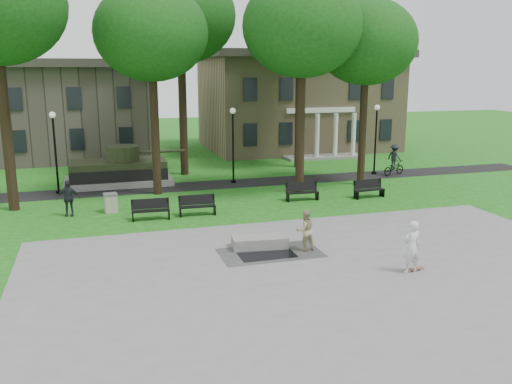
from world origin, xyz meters
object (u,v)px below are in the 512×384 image
(skateboarder, at_px, (412,247))
(concrete_block, at_px, (260,242))
(park_bench_0, at_px, (150,209))
(cyclist, at_px, (394,163))
(trash_bin, at_px, (111,203))
(friend_watching, at_px, (305,230))

(skateboarder, bearing_deg, concrete_block, -51.70)
(concrete_block, distance_m, park_bench_0, 6.71)
(cyclist, height_order, park_bench_0, cyclist)
(skateboarder, bearing_deg, trash_bin, -57.45)
(cyclist, distance_m, trash_bin, 19.36)
(concrete_block, xyz_separation_m, park_bench_0, (-3.77, 5.55, 0.28))
(cyclist, relative_size, trash_bin, 2.22)
(skateboarder, height_order, friend_watching, skateboarder)
(skateboarder, bearing_deg, park_bench_0, -57.84)
(concrete_block, bearing_deg, trash_bin, 126.38)
(concrete_block, bearing_deg, cyclist, 42.11)
(concrete_block, relative_size, park_bench_0, 1.21)
(concrete_block, bearing_deg, skateboarder, -44.17)
(concrete_block, height_order, friend_watching, friend_watching)
(friend_watching, bearing_deg, cyclist, -138.49)
(skateboarder, distance_m, friend_watching, 4.28)
(skateboarder, height_order, park_bench_0, skateboarder)
(skateboarder, distance_m, trash_bin, 15.31)
(friend_watching, distance_m, cyclist, 17.38)
(park_bench_0, relative_size, trash_bin, 1.89)
(park_bench_0, bearing_deg, cyclist, 23.24)
(friend_watching, height_order, trash_bin, friend_watching)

